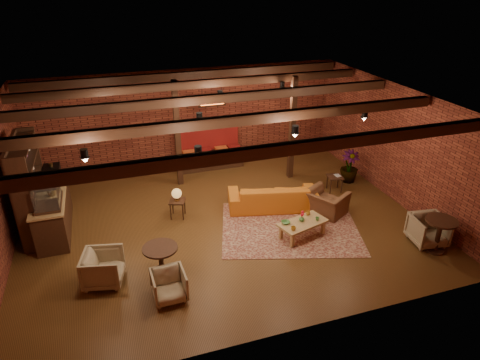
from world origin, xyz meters
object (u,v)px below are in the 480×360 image
object	(u,v)px
sofa	(273,196)
armchair_right	(326,199)
side_table_book	(335,177)
armchair_far	(429,229)
round_table_left	(161,257)
armchair_b	(169,284)
round_table_right	(440,230)
plant_tall	(353,136)
side_table_lamp	(177,196)
coffee_table	(302,224)
armchair_a	(103,267)

from	to	relation	value
sofa	armchair_right	bearing A→B (deg)	162.28
sofa	armchair_right	xyz separation A→B (m)	(1.23, -0.75, 0.09)
side_table_book	armchair_far	distance (m)	3.22
round_table_left	armchair_far	xyz separation A→B (m)	(6.24, -0.69, -0.12)
armchair_b	round_table_right	distance (m)	6.20
round_table_right	plant_tall	size ratio (longest dim) A/B	0.28
sofa	plant_tall	size ratio (longest dim) A/B	0.81
side_table_lamp	armchair_b	bearing A→B (deg)	-103.81
coffee_table	side_table_book	distance (m)	2.78
side_table_lamp	side_table_book	size ratio (longest dim) A/B	1.68
armchair_right	round_table_right	distance (m)	2.86
plant_tall	round_table_right	bearing A→B (deg)	-90.22
coffee_table	round_table_left	size ratio (longest dim) A/B	1.72
side_table_lamp	plant_tall	world-z (taller)	plant_tall
side_table_lamp	armchair_right	distance (m)	3.96
sofa	armchair_b	world-z (taller)	sofa
sofa	coffee_table	size ratio (longest dim) A/B	1.84
side_table_book	round_table_right	distance (m)	3.54
round_table_left	armchair_a	world-z (taller)	armchair_a
sofa	side_table_lamp	world-z (taller)	side_table_lamp
armchair_a	plant_tall	bearing A→B (deg)	-57.53
plant_tall	side_table_book	bearing A→B (deg)	-149.74
armchair_b	armchair_right	bearing A→B (deg)	21.82
plant_tall	round_table_left	bearing A→B (deg)	-155.32
sofa	armchair_far	bearing A→B (deg)	149.57
coffee_table	armchair_right	bearing A→B (deg)	36.73
side_table_lamp	round_table_left	size ratio (longest dim) A/B	1.09
side_table_book	round_table_right	world-z (taller)	round_table_right
side_table_book	armchair_far	size ratio (longest dim) A/B	0.63
armchair_b	armchair_right	world-z (taller)	armchair_right
sofa	side_table_book	xyz separation A→B (m)	(2.13, 0.36, 0.08)
side_table_lamp	armchair_a	xyz separation A→B (m)	(-1.97, -2.17, -0.24)
round_table_left	armchair_a	bearing A→B (deg)	169.40
armchair_b	armchair_far	distance (m)	6.20
side_table_book	side_table_lamp	bearing A→B (deg)	-179.41
sofa	armchair_a	distance (m)	4.91
round_table_left	round_table_right	xyz separation A→B (m)	(6.23, -1.03, 0.04)
side_table_lamp	armchair_b	world-z (taller)	side_table_lamp
armchair_right	side_table_book	distance (m)	1.43
sofa	side_table_lamp	size ratio (longest dim) A/B	2.90
round_table_right	plant_tall	bearing A→B (deg)	89.78
armchair_a	plant_tall	world-z (taller)	plant_tall
round_table_left	side_table_book	bearing A→B (deg)	23.88
sofa	armchair_b	distance (m)	4.32
round_table_left	armchair_far	distance (m)	6.28
armchair_b	plant_tall	distance (m)	7.24
armchair_a	side_table_book	distance (m)	7.03
side_table_lamp	round_table_right	bearing A→B (deg)	-32.14
armchair_a	side_table_book	bearing A→B (deg)	-58.82
side_table_book	plant_tall	size ratio (longest dim) A/B	0.17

